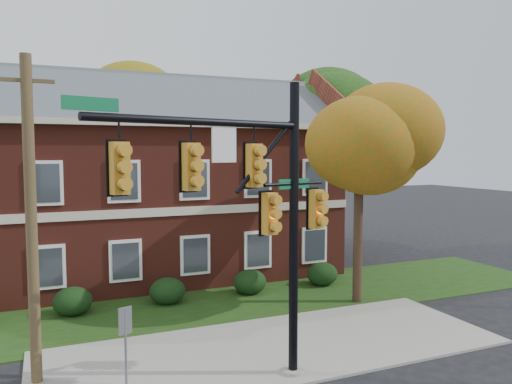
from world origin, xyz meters
name	(u,v)px	position (x,y,z in m)	size (l,w,h in m)	color
ground	(290,361)	(0.00, 0.00, 0.00)	(120.00, 120.00, 0.00)	black
sidewalk	(275,347)	(0.00, 1.00, 0.04)	(14.00, 5.00, 0.08)	gray
grass_strip	(222,303)	(0.00, 6.00, 0.02)	(30.00, 6.00, 0.04)	#193811
apartment_building	(141,172)	(-2.00, 11.95, 4.99)	(18.80, 8.80, 9.74)	maroon
hedge_left	(73,301)	(-5.50, 6.70, 0.53)	(1.40, 1.26, 1.05)	black
hedge_center	(167,291)	(-2.00, 6.70, 0.53)	(1.40, 1.26, 1.05)	black
hedge_right	(250,282)	(1.50, 6.70, 0.53)	(1.40, 1.26, 1.05)	black
hedge_far_right	(322,274)	(5.00, 6.70, 0.53)	(1.40, 1.26, 1.05)	black
tree_near_right	(366,134)	(5.22, 3.87, 6.67)	(4.50, 4.25, 8.58)	black
tree_right_rear	(334,115)	(9.31, 12.81, 8.12)	(6.30, 5.95, 10.62)	black
tree_far_rear	(139,106)	(-0.66, 19.79, 8.84)	(6.84, 6.46, 11.52)	black
traffic_signal	(252,200)	(-1.68, -1.20, 4.80)	(6.72, 2.06, 7.73)	gray
utility_pole	(31,221)	(-6.64, 1.28, 4.24)	(1.30, 0.28, 8.35)	brown
sign_post	(126,338)	(-4.66, -0.56, 1.57)	(0.33, 0.16, 2.32)	slate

